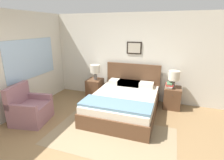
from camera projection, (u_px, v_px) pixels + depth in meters
The scene contains 14 objects.
ground_plane at pixel (84, 155), 3.12m from camera, with size 16.00×16.00×0.00m, color olive.
wall_back at pixel (127, 57), 5.36m from camera, with size 7.04×0.09×2.60m.
wall_left at pixel (30, 61), 4.78m from camera, with size 0.08×5.27×2.60m.
area_rug_main at pixel (111, 136), 3.67m from camera, with size 2.62×1.49×0.01m.
bed at pixel (124, 102), 4.58m from camera, with size 1.64×2.12×1.14m.
armchair at pixel (30, 110), 4.18m from camera, with size 0.87×0.90×0.91m.
nightstand_near_window at pixel (95, 88), 5.65m from camera, with size 0.45×0.53×0.59m.
nightstand_by_door at pixel (172, 98), 4.90m from camera, with size 0.45×0.53×0.59m.
table_lamp_near_window at pixel (95, 69), 5.48m from camera, with size 0.30×0.30×0.47m.
table_lamp_by_door at pixel (174, 76), 4.74m from camera, with size 0.30×0.30×0.47m.
book_thick_bottom at pixel (169, 87), 4.80m from camera, with size 0.20×0.24×0.04m.
book_hardcover_middle at pixel (169, 86), 4.79m from camera, with size 0.21×0.28×0.03m.
book_novel_upper at pixel (170, 85), 4.78m from camera, with size 0.20×0.26×0.04m.
book_slim_near_top at pixel (170, 83), 4.76m from camera, with size 0.16×0.25×0.04m.
Camera 1 is at (1.33, -2.28, 2.21)m, focal length 28.00 mm.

